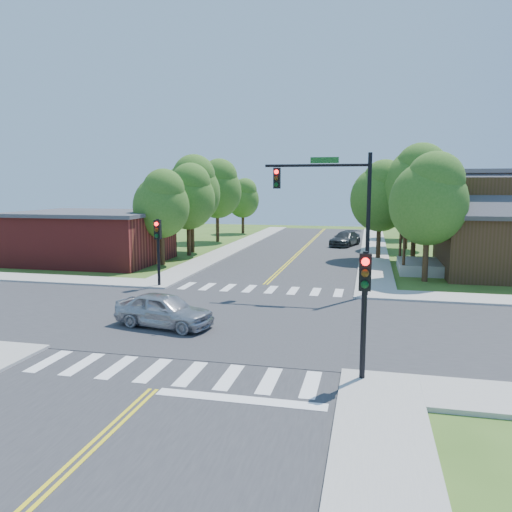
% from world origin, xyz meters
% --- Properties ---
extents(ground, '(100.00, 100.00, 0.00)m').
position_xyz_m(ground, '(0.00, 0.00, 0.00)').
color(ground, '#3A5B1C').
rests_on(ground, ground).
extents(road_ns, '(10.00, 90.00, 0.04)m').
position_xyz_m(road_ns, '(0.00, 0.00, 0.02)').
color(road_ns, '#2D2D30').
rests_on(road_ns, ground).
extents(road_ew, '(90.00, 10.00, 0.04)m').
position_xyz_m(road_ew, '(0.00, 0.00, 0.03)').
color(road_ew, '#2D2D30').
rests_on(road_ew, ground).
extents(intersection_patch, '(10.20, 10.20, 0.06)m').
position_xyz_m(intersection_patch, '(0.00, 0.00, 0.00)').
color(intersection_patch, '#2D2D30').
rests_on(intersection_patch, ground).
extents(sidewalk_nw, '(40.00, 40.00, 0.14)m').
position_xyz_m(sidewalk_nw, '(-15.82, 15.82, 0.07)').
color(sidewalk_nw, '#9E9B93').
rests_on(sidewalk_nw, ground).
extents(crosswalk_north, '(8.85, 2.00, 0.01)m').
position_xyz_m(crosswalk_north, '(0.00, 6.20, 0.05)').
color(crosswalk_north, white).
rests_on(crosswalk_north, ground).
extents(crosswalk_south, '(8.85, 2.00, 0.01)m').
position_xyz_m(crosswalk_south, '(0.00, -6.20, 0.05)').
color(crosswalk_south, white).
rests_on(crosswalk_south, ground).
extents(centerline, '(0.30, 90.00, 0.01)m').
position_xyz_m(centerline, '(0.00, 0.00, 0.05)').
color(centerline, yellow).
rests_on(centerline, ground).
extents(stop_bar, '(4.60, 0.45, 0.09)m').
position_xyz_m(stop_bar, '(2.50, -7.60, 0.00)').
color(stop_bar, white).
rests_on(stop_bar, ground).
extents(signal_mast_ne, '(5.30, 0.42, 7.20)m').
position_xyz_m(signal_mast_ne, '(3.91, 5.59, 4.85)').
color(signal_mast_ne, black).
rests_on(signal_mast_ne, ground).
extents(signal_pole_se, '(0.34, 0.42, 3.80)m').
position_xyz_m(signal_pole_se, '(5.60, -5.62, 2.66)').
color(signal_pole_se, black).
rests_on(signal_pole_se, ground).
extents(signal_pole_nw, '(0.34, 0.42, 3.80)m').
position_xyz_m(signal_pole_nw, '(-5.60, 5.58, 2.66)').
color(signal_pole_nw, black).
rests_on(signal_pole_nw, ground).
extents(building_nw, '(10.40, 8.40, 3.73)m').
position_xyz_m(building_nw, '(-14.20, 13.20, 1.88)').
color(building_nw, maroon).
rests_on(building_nw, ground).
extents(tree_e_a, '(4.44, 4.22, 7.55)m').
position_xyz_m(tree_e_a, '(9.02, 10.70, 4.94)').
color(tree_e_a, '#382314').
rests_on(tree_e_a, ground).
extents(tree_e_b, '(5.08, 4.83, 8.64)m').
position_xyz_m(tree_e_b, '(8.93, 18.36, 5.66)').
color(tree_e_b, '#382314').
rests_on(tree_e_b, ground).
extents(tree_e_c, '(5.07, 4.82, 8.63)m').
position_xyz_m(tree_e_c, '(8.90, 26.11, 5.65)').
color(tree_e_c, '#382314').
rests_on(tree_e_c, ground).
extents(tree_e_d, '(4.48, 4.25, 7.61)m').
position_xyz_m(tree_e_d, '(9.19, 34.64, 4.98)').
color(tree_e_d, '#382314').
rests_on(tree_e_d, ground).
extents(tree_w_a, '(3.98, 3.78, 6.77)m').
position_xyz_m(tree_w_a, '(-8.57, 13.08, 4.43)').
color(tree_w_a, '#382314').
rests_on(tree_w_a, ground).
extents(tree_w_b, '(4.79, 4.55, 8.15)m').
position_xyz_m(tree_w_b, '(-8.79, 19.86, 5.34)').
color(tree_w_b, '#382314').
rests_on(tree_w_b, ground).
extents(tree_w_c, '(4.84, 4.60, 8.22)m').
position_xyz_m(tree_w_c, '(-9.11, 28.01, 5.39)').
color(tree_w_c, '#382314').
rests_on(tree_w_c, ground).
extents(tree_w_d, '(3.79, 3.60, 6.44)m').
position_xyz_m(tree_w_d, '(-8.78, 36.95, 4.22)').
color(tree_w_d, '#382314').
rests_on(tree_w_d, ground).
extents(tree_house, '(4.43, 4.21, 7.53)m').
position_xyz_m(tree_house, '(6.45, 19.09, 4.93)').
color(tree_house, '#382314').
rests_on(tree_house, ground).
extents(tree_bldg, '(4.34, 4.12, 7.38)m').
position_xyz_m(tree_bldg, '(-8.42, 18.01, 4.83)').
color(tree_bldg, '#382314').
rests_on(tree_bldg, ground).
extents(car_silver, '(3.16, 4.65, 1.37)m').
position_xyz_m(car_silver, '(-2.17, -1.70, 0.69)').
color(car_silver, '#ABACB2').
rests_on(car_silver, ground).
extents(car_dgrey, '(4.37, 5.58, 1.32)m').
position_xyz_m(car_dgrey, '(3.50, 27.01, 0.66)').
color(car_dgrey, '#2E3133').
rests_on(car_dgrey, ground).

